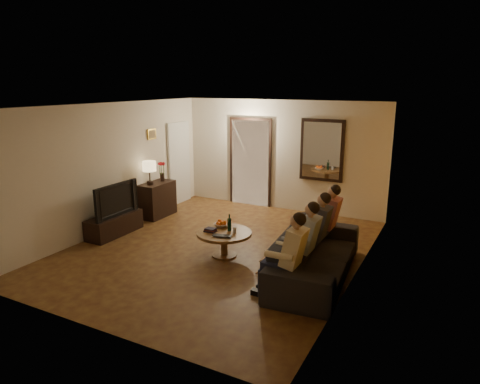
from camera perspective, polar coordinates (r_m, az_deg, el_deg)
The scene contains 33 objects.
floor at distance 7.98m, azimuth -2.93°, elevation -7.55°, with size 5.00×6.00×0.01m, color #481F13.
ceiling at distance 7.41m, azimuth -3.19°, elevation 11.44°, with size 5.00×6.00×0.01m, color white.
back_wall at distance 10.24m, azimuth 5.50°, elevation 4.88°, with size 5.00×0.02×2.60m, color beige.
front_wall at distance 5.33m, azimuth -19.67°, elevation -4.85°, with size 5.00×0.02×2.60m, color beige.
left_wall at distance 9.09m, azimuth -16.80°, elevation 3.13°, with size 0.02×6.00×2.60m, color beige.
right_wall at distance 6.71m, azimuth 15.69°, elevation -0.64°, with size 0.02×6.00×2.60m, color beige.
orange_accent at distance 6.71m, azimuth 15.60°, elevation -0.63°, with size 0.01×6.00×2.60m, color #C07520.
kitchen_doorway at distance 10.59m, azimuth 1.40°, elevation 3.88°, with size 1.00×0.06×2.10m, color #FFE0A5.
door_trim at distance 10.58m, azimuth 1.38°, elevation 3.87°, with size 1.12×0.04×2.22m, color black.
fridge_glimpse at distance 10.51m, azimuth 2.63°, elevation 2.96°, with size 0.45×0.03×1.70m, color silver.
mirror_frame at distance 9.85m, azimuth 10.86°, elevation 5.49°, with size 1.00×0.05×1.40m, color black.
mirror_glass at distance 9.82m, azimuth 10.81°, elevation 5.46°, with size 0.86×0.02×1.26m, color white.
white_door at distance 10.85m, azimuth -8.12°, elevation 3.84°, with size 0.06×0.85×2.04m, color white.
framed_art at distance 9.95m, azimuth -11.69°, elevation 7.57°, with size 0.03×0.28×0.24m, color #B28C33.
art_canvas at distance 9.94m, azimuth -11.62°, elevation 7.57°, with size 0.01×0.22×0.18m, color brown.
dresser at distance 9.94m, azimuth -10.98°, elevation -0.98°, with size 0.45×0.88×0.78m, color black.
table_lamp at distance 9.62m, azimuth -11.97°, elevation 2.51°, with size 0.30×0.30×0.54m, color beige, non-canonical shape.
flower_vase at distance 9.97m, azimuth -10.36°, elevation 2.71°, with size 0.14×0.14×0.44m, color #B2131A, non-canonical shape.
tv_stand at distance 9.00m, azimuth -16.41°, elevation -4.19°, with size 0.45×1.22×0.41m, color black.
tv at distance 8.85m, azimuth -16.65°, elevation -0.92°, with size 0.15×1.14×0.66m, color black.
sofa at distance 6.87m, azimuth 10.07°, elevation -8.16°, with size 0.99×2.54×0.74m, color black.
person_a at distance 6.02m, azimuth 6.62°, elevation -8.98°, with size 0.60×0.40×1.20m, color tan, non-canonical shape.
person_b at distance 6.54m, azimuth 8.51°, elevation -7.09°, with size 0.60×0.40×1.20m, color tan, non-canonical shape.
person_c at distance 7.08m, azimuth 10.12°, elevation -5.48°, with size 0.60×0.40×1.20m, color tan, non-canonical shape.
person_d at distance 7.63m, azimuth 11.48°, elevation -4.09°, with size 0.60×0.40×1.20m, color tan, non-canonical shape.
dog at distance 6.69m, azimuth 4.82°, elevation -9.46°, with size 0.56×0.24×0.56m, color #AC854F, non-canonical shape.
coffee_table at distance 7.58m, azimuth -2.11°, elevation -6.93°, with size 0.97×0.97×0.45m, color brown.
bowl at distance 7.76m, azimuth -2.49°, elevation -4.41°, with size 0.26×0.26×0.06m, color white.
oranges at distance 7.73m, azimuth -2.49°, elevation -3.93°, with size 0.20×0.20×0.08m, color orange, non-canonical shape.
wine_bottle at distance 7.51m, azimuth -1.43°, elevation -4.04°, with size 0.07×0.07×0.31m, color black, non-canonical shape.
wine_glass at distance 7.44m, azimuth -0.73°, elevation -5.07°, with size 0.06×0.06×0.10m, color silver.
book_stack at distance 7.51m, azimuth -3.97°, elevation -5.03°, with size 0.20×0.15×0.07m, color black, non-canonical shape.
laptop at distance 7.22m, azimuth -2.53°, elevation -6.01°, with size 0.33×0.21×0.03m, color black.
Camera 1 is at (3.76, -6.38, 2.98)m, focal length 32.00 mm.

